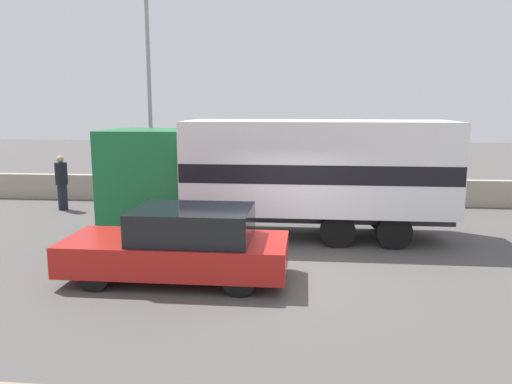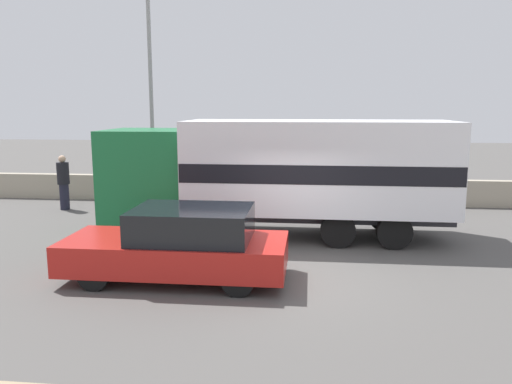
{
  "view_description": "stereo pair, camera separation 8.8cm",
  "coord_description": "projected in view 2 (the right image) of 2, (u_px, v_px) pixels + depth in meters",
  "views": [
    {
      "loc": [
        0.36,
        -10.01,
        3.48
      ],
      "look_at": [
        -0.78,
        1.34,
        1.52
      ],
      "focal_mm": 35.0,
      "sensor_mm": 36.0,
      "label": 1
    },
    {
      "loc": [
        0.45,
        -10.0,
        3.48
      ],
      "look_at": [
        -0.78,
        1.34,
        1.52
      ],
      "focal_mm": 35.0,
      "sensor_mm": 36.0,
      "label": 2
    }
  ],
  "objects": [
    {
      "name": "ground_plane",
      "position": [
        286.0,
        275.0,
        10.44
      ],
      "size": [
        80.0,
        80.0,
        0.0
      ],
      "primitive_type": "plane",
      "color": "#514F4C"
    },
    {
      "name": "stone_wall_backdrop",
      "position": [
        297.0,
        190.0,
        18.08
      ],
      "size": [
        60.0,
        0.35,
        0.93
      ],
      "color": "#A39984",
      "rests_on": "ground_plane"
    },
    {
      "name": "street_lamp",
      "position": [
        151.0,
        80.0,
        17.38
      ],
      "size": [
        0.56,
        0.28,
        7.62
      ],
      "color": "gray",
      "rests_on": "ground_plane"
    },
    {
      "name": "box_truck",
      "position": [
        284.0,
        171.0,
        13.26
      ],
      "size": [
        9.15,
        2.55,
        3.11
      ],
      "rotation": [
        0.0,
        0.0,
        3.14
      ],
      "color": "#196B38",
      "rests_on": "ground_plane"
    },
    {
      "name": "car_hatchback",
      "position": [
        181.0,
        244.0,
        10.05
      ],
      "size": [
        4.49,
        1.82,
        1.48
      ],
      "rotation": [
        0.0,
        0.0,
        3.14
      ],
      "color": "#B21E19",
      "rests_on": "ground_plane"
    },
    {
      "name": "pedestrian",
      "position": [
        64.0,
        182.0,
        16.87
      ],
      "size": [
        0.4,
        0.4,
        1.85
      ],
      "color": "#1E1E2D",
      "rests_on": "ground_plane"
    }
  ]
}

